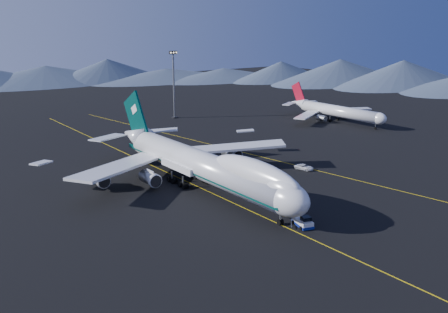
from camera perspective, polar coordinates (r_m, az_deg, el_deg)
ground at (r=115.00m, az=-2.54°, el=-3.68°), size 500.00×500.00×0.00m
taxiway_line_main at (r=115.00m, az=-2.54°, el=-3.67°), size 0.25×220.00×0.01m
taxiway_line_side at (r=140.23m, az=5.39°, el=-0.30°), size 28.08×198.09×0.01m
boeing_747 at (r=113.32m, az=-2.58°, el=-0.89°), size 59.62×72.43×19.37m
pushback_tug at (r=95.16m, az=8.99°, el=-7.50°), size 3.65×5.15×2.04m
second_jet at (r=198.60m, az=12.59°, el=5.11°), size 42.19×47.67×13.56m
service_van at (r=131.05m, az=9.15°, el=-1.21°), size 3.57×5.42×1.38m
floodlight_mast at (r=200.81m, az=-5.76°, el=8.19°), size 3.28×2.46×26.52m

